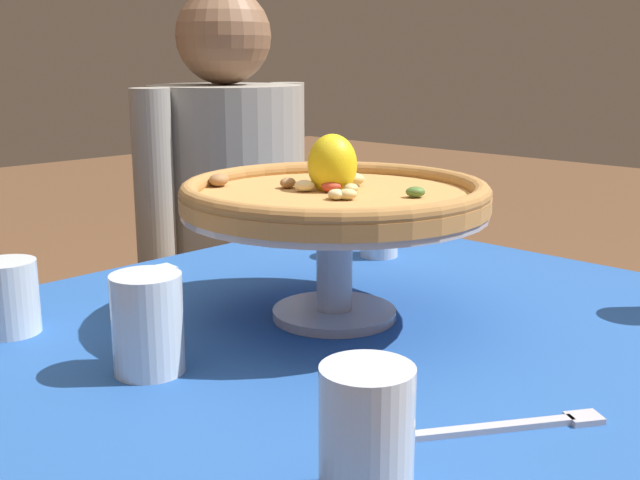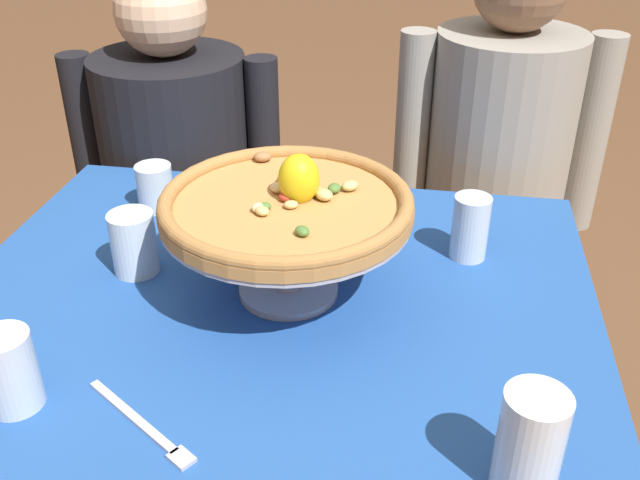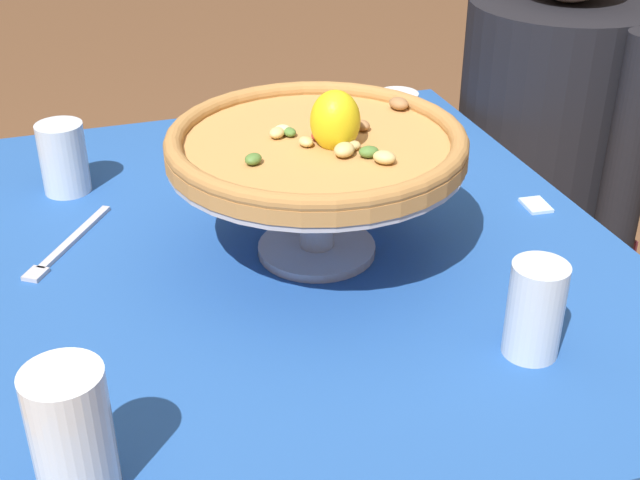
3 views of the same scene
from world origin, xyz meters
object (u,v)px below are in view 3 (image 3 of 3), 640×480
Objects in this scene: pizza_stand at (317,182)px; dinner_fork at (66,246)px; water_glass_front_right at (73,442)px; sugar_packet at (537,206)px; water_glass_back_left at (397,121)px; water_glass_back_right at (534,316)px; pizza at (318,142)px; water_glass_front_left at (64,162)px; diner_left at (543,178)px; water_glass_side_left at (279,144)px.

pizza_stand is 0.37m from dinner_fork.
water_glass_front_right is 0.80m from sugar_packet.
water_glass_back_right is (0.61, -0.08, 0.01)m from water_glass_back_left.
pizza_stand is 4.22× the size of water_glass_back_left.
pizza_stand is 0.99× the size of pizza.
water_glass_front_right is (0.35, -0.35, -0.11)m from pizza.
diner_left reaches higher than water_glass_front_left.
water_glass_back_left is at bearing 109.13° from dinner_fork.
water_glass_front_left is at bearing -95.41° from water_glass_side_left.
water_glass_back_right is 0.85× the size of water_glass_front_right.
pizza_stand is 0.38m from sugar_packet.
diner_left is (-0.40, 0.27, -0.18)m from sugar_packet.
water_glass_front_right is at bearing -62.04° from sugar_packet.
dinner_fork is (0.15, -0.35, -0.04)m from water_glass_side_left.
water_glass_side_left is at bearing -165.66° from water_glass_back_right.
water_glass_front_right is (0.62, -0.37, 0.01)m from water_glass_side_left.
sugar_packet is at bearing 20.38° from water_glass_back_left.
water_glass_side_left is at bearing 113.26° from dinner_fork.
sugar_packet is at bearing -34.27° from diner_left.
pizza reaches higher than pizza_stand.
water_glass_front_right is at bearing -30.57° from water_glass_side_left.
diner_left is (-0.42, 0.63, -0.34)m from pizza.
pizza reaches higher than water_glass_back_left.
dinner_fork is at bearing -66.74° from water_glass_side_left.
water_glass_front_right is (0.35, -0.35, -0.05)m from pizza_stand.
water_glass_back_right is (0.29, 0.17, -0.06)m from pizza_stand.
water_glass_back_left is (-0.32, 0.25, -0.13)m from pizza.
water_glass_side_left is (-0.27, 0.02, -0.12)m from pizza.
water_glass_back_right is 0.37m from sugar_packet.
pizza is at bearing -4.36° from water_glass_side_left.
dinner_fork is at bearing -70.87° from water_glass_back_left.
pizza reaches higher than water_glass_front_left.
diner_left reaches higher than pizza.
water_glass_front_right is at bearing -44.78° from pizza.
water_glass_back_left is 1.84× the size of sugar_packet.
sugar_packet is (-0.37, 0.71, -0.06)m from water_glass_front_right.
water_glass_side_left is 2.20× the size of sugar_packet.
water_glass_back_left is at bearing 172.20° from water_glass_back_right.
water_glass_back_right is at bearing 50.41° from dinner_fork.
water_glass_side_left is at bearing 175.64° from pizza.
water_glass_back_left is 0.49× the size of dinner_fork.
pizza is at bearing -37.65° from water_glass_back_left.
water_glass_front_left reaches higher than sugar_packet.
sugar_packet is (0.30, 0.11, -0.04)m from water_glass_back_left.
water_glass_back_right reaches higher than water_glass_back_left.
diner_left is (-0.72, 0.47, -0.22)m from water_glass_back_right.
diner_left is at bearing 123.92° from pizza.
pizza_stand is 3.32× the size of water_glass_back_right.
water_glass_side_left is 0.58m from water_glass_back_right.
water_glass_front_left is at bearing -88.21° from water_glass_back_left.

